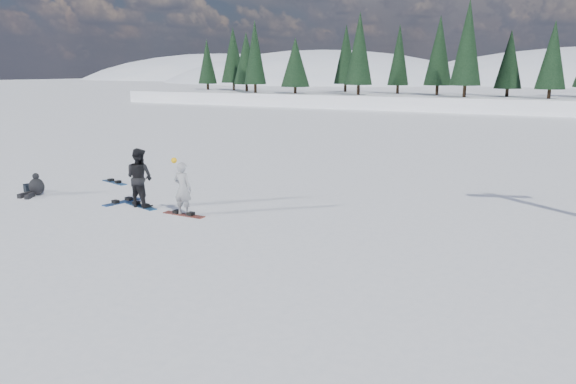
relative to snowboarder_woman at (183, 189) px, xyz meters
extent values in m
plane|color=white|center=(-1.32, -0.45, -0.86)|extent=(420.00, 420.00, 0.00)
cube|color=white|center=(-1.32, 54.55, -1.86)|extent=(90.00, 14.00, 5.00)
ellipsoid|color=white|center=(-71.32, 169.55, -14.48)|extent=(143.00, 110.00, 49.50)
ellipsoid|color=white|center=(-141.32, 209.55, -15.16)|extent=(169.00, 130.00, 52.00)
cone|color=black|center=(-39.32, 54.55, 4.39)|extent=(3.20, 3.20, 7.50)
cone|color=black|center=(-35.09, 54.55, 4.39)|extent=(3.20, 3.20, 7.50)
cone|color=black|center=(-30.87, 54.55, 4.39)|extent=(3.20, 3.20, 7.50)
cone|color=black|center=(-26.65, 54.55, 4.39)|extent=(3.20, 3.20, 7.50)
cone|color=black|center=(-22.43, 54.55, 4.39)|extent=(3.20, 3.20, 7.50)
cone|color=black|center=(-18.20, 54.55, 4.39)|extent=(3.20, 3.20, 7.50)
cone|color=black|center=(-13.98, 54.55, 4.39)|extent=(3.20, 3.20, 7.50)
cone|color=black|center=(-9.76, 54.55, 4.39)|extent=(3.20, 3.20, 7.50)
cone|color=black|center=(-5.54, 54.55, 4.39)|extent=(3.20, 3.20, 7.50)
cone|color=black|center=(-1.32, 54.55, 4.39)|extent=(3.20, 3.20, 7.50)
cone|color=black|center=(2.91, 54.55, 4.39)|extent=(3.20, 3.20, 7.50)
cone|color=black|center=(7.13, 54.55, 4.39)|extent=(3.20, 3.20, 7.50)
imported|color=#A9AAAE|center=(0.00, 0.00, -0.01)|extent=(0.64, 0.43, 1.70)
sphere|color=#F6B00C|center=(-0.20, -0.12, 0.90)|extent=(0.18, 0.18, 0.18)
imported|color=black|center=(-1.99, 0.25, 0.13)|extent=(0.99, 0.79, 1.98)
ellipsoid|color=black|center=(-6.57, -0.16, -0.54)|extent=(0.73, 0.67, 0.62)
sphere|color=black|center=(-6.57, -0.16, -0.15)|extent=(0.24, 0.24, 0.24)
cube|color=black|center=(-6.42, -0.60, -0.78)|extent=(0.39, 0.55, 0.16)
cube|color=black|center=(-6.72, -0.60, -0.78)|extent=(0.27, 0.56, 0.16)
cube|color=black|center=(-7.27, 0.04, -0.71)|extent=(0.53, 0.46, 0.30)
cube|color=maroon|center=(0.00, 0.00, -0.85)|extent=(1.51, 0.33, 0.03)
cube|color=#19508A|center=(-1.99, 0.25, -0.85)|extent=(1.52, 0.69, 0.03)
cube|color=#1C579D|center=(-5.74, 2.86, -0.85)|extent=(1.52, 0.69, 0.03)
cube|color=navy|center=(-2.98, 0.42, -0.85)|extent=(0.50, 1.52, 0.03)
camera|label=1|loc=(10.88, -13.73, 3.66)|focal=35.00mm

